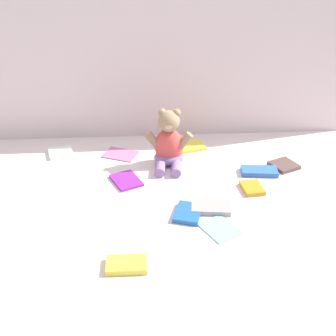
{
  "coord_description": "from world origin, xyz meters",
  "views": [
    {
      "loc": [
        -0.08,
        -1.42,
        0.85
      ],
      "look_at": [
        0.01,
        -0.1,
        0.1
      ],
      "focal_mm": 46.04,
      "sensor_mm": 36.0,
      "label": 1
    }
  ],
  "objects_px": {
    "book_case_3": "(284,165)",
    "book_case_7": "(252,188)",
    "book_case_1": "(127,265)",
    "book_case_4": "(190,147)",
    "book_case_10": "(188,213)",
    "book_case_5": "(120,154)",
    "book_case_9": "(126,180)",
    "teddy_bear": "(169,145)",
    "book_case_8": "(211,207)",
    "book_case_6": "(61,153)",
    "book_case_0": "(259,171)",
    "book_case_2": "(220,228)"
  },
  "relations": [
    {
      "from": "book_case_3",
      "to": "book_case_7",
      "type": "xyz_separation_m",
      "value": [
        -0.17,
        -0.16,
        0.0
      ]
    },
    {
      "from": "book_case_1",
      "to": "book_case_4",
      "type": "height_order",
      "value": "book_case_1"
    },
    {
      "from": "book_case_7",
      "to": "book_case_10",
      "type": "bearing_deg",
      "value": 23.7
    },
    {
      "from": "book_case_5",
      "to": "book_case_9",
      "type": "bearing_deg",
      "value": 31.01
    },
    {
      "from": "teddy_bear",
      "to": "book_case_5",
      "type": "relative_size",
      "value": 1.72
    },
    {
      "from": "book_case_10",
      "to": "book_case_8",
      "type": "bearing_deg",
      "value": -144.14
    },
    {
      "from": "book_case_1",
      "to": "book_case_6",
      "type": "bearing_deg",
      "value": 23.26
    },
    {
      "from": "book_case_5",
      "to": "book_case_10",
      "type": "height_order",
      "value": "book_case_10"
    },
    {
      "from": "teddy_bear",
      "to": "book_case_5",
      "type": "height_order",
      "value": "teddy_bear"
    },
    {
      "from": "book_case_0",
      "to": "book_case_1",
      "type": "relative_size",
      "value": 1.2
    },
    {
      "from": "book_case_2",
      "to": "book_case_6",
      "type": "xyz_separation_m",
      "value": [
        -0.59,
        0.56,
        0.0
      ]
    },
    {
      "from": "book_case_5",
      "to": "book_case_7",
      "type": "bearing_deg",
      "value": 81.54
    },
    {
      "from": "teddy_bear",
      "to": "book_case_6",
      "type": "height_order",
      "value": "teddy_bear"
    },
    {
      "from": "book_case_2",
      "to": "book_case_5",
      "type": "relative_size",
      "value": 0.88
    },
    {
      "from": "book_case_4",
      "to": "book_case_8",
      "type": "height_order",
      "value": "book_case_8"
    },
    {
      "from": "book_case_5",
      "to": "book_case_7",
      "type": "relative_size",
      "value": 1.45
    },
    {
      "from": "book_case_1",
      "to": "book_case_10",
      "type": "bearing_deg",
      "value": -38.88
    },
    {
      "from": "teddy_bear",
      "to": "book_case_6",
      "type": "bearing_deg",
      "value": 171.85
    },
    {
      "from": "book_case_10",
      "to": "book_case_9",
      "type": "bearing_deg",
      "value": -29.86
    },
    {
      "from": "book_case_8",
      "to": "book_case_2",
      "type": "bearing_deg",
      "value": 13.09
    },
    {
      "from": "book_case_0",
      "to": "book_case_4",
      "type": "bearing_deg",
      "value": -127.37
    },
    {
      "from": "book_case_0",
      "to": "book_case_1",
      "type": "xyz_separation_m",
      "value": [
        -0.51,
        -0.5,
        -0.0
      ]
    },
    {
      "from": "teddy_bear",
      "to": "book_case_4",
      "type": "height_order",
      "value": "teddy_bear"
    },
    {
      "from": "book_case_3",
      "to": "book_case_5",
      "type": "relative_size",
      "value": 0.71
    },
    {
      "from": "book_case_5",
      "to": "book_case_4",
      "type": "bearing_deg",
      "value": 122.28
    },
    {
      "from": "book_case_3",
      "to": "book_case_4",
      "type": "distance_m",
      "value": 0.41
    },
    {
      "from": "book_case_0",
      "to": "book_case_7",
      "type": "bearing_deg",
      "value": -18.92
    },
    {
      "from": "book_case_6",
      "to": "book_case_1",
      "type": "bearing_deg",
      "value": -81.84
    },
    {
      "from": "book_case_2",
      "to": "book_case_6",
      "type": "bearing_deg",
      "value": -71.56
    },
    {
      "from": "book_case_7",
      "to": "book_case_1",
      "type": "bearing_deg",
      "value": 34.56
    },
    {
      "from": "book_case_9",
      "to": "book_case_1",
      "type": "bearing_deg",
      "value": 66.71
    },
    {
      "from": "book_case_1",
      "to": "book_case_2",
      "type": "distance_m",
      "value": 0.33
    },
    {
      "from": "book_case_9",
      "to": "book_case_4",
      "type": "bearing_deg",
      "value": -160.22
    },
    {
      "from": "teddy_bear",
      "to": "book_case_10",
      "type": "height_order",
      "value": "teddy_bear"
    },
    {
      "from": "book_case_3",
      "to": "book_case_5",
      "type": "height_order",
      "value": "book_case_3"
    },
    {
      "from": "book_case_8",
      "to": "book_case_10",
      "type": "xyz_separation_m",
      "value": [
        -0.08,
        -0.03,
        -0.0
      ]
    },
    {
      "from": "book_case_8",
      "to": "book_case_9",
      "type": "height_order",
      "value": "book_case_8"
    },
    {
      "from": "teddy_bear",
      "to": "book_case_2",
      "type": "distance_m",
      "value": 0.47
    },
    {
      "from": "book_case_0",
      "to": "book_case_5",
      "type": "height_order",
      "value": "book_case_0"
    },
    {
      "from": "book_case_7",
      "to": "book_case_9",
      "type": "distance_m",
      "value": 0.47
    },
    {
      "from": "book_case_1",
      "to": "book_case_4",
      "type": "distance_m",
      "value": 0.78
    },
    {
      "from": "book_case_4",
      "to": "book_case_7",
      "type": "bearing_deg",
      "value": 12.74
    },
    {
      "from": "book_case_6",
      "to": "book_case_4",
      "type": "bearing_deg",
      "value": -11.67
    },
    {
      "from": "book_case_3",
      "to": "book_case_4",
      "type": "height_order",
      "value": "book_case_3"
    },
    {
      "from": "teddy_bear",
      "to": "book_case_8",
      "type": "height_order",
      "value": "teddy_bear"
    },
    {
      "from": "book_case_8",
      "to": "book_case_9",
      "type": "distance_m",
      "value": 0.36
    },
    {
      "from": "book_case_2",
      "to": "book_case_6",
      "type": "distance_m",
      "value": 0.81
    },
    {
      "from": "teddy_bear",
      "to": "book_case_1",
      "type": "height_order",
      "value": "teddy_bear"
    },
    {
      "from": "book_case_2",
      "to": "book_case_4",
      "type": "height_order",
      "value": "book_case_4"
    },
    {
      "from": "book_case_0",
      "to": "book_case_1",
      "type": "bearing_deg",
      "value": -38.93
    }
  ]
}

